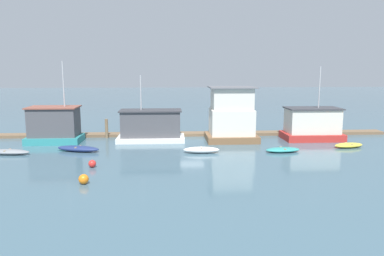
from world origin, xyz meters
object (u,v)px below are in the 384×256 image
at_px(houseboat_white, 151,126).
at_px(mooring_post_centre, 218,128).
at_px(houseboat_brown, 232,116).
at_px(dinghy_grey, 7,152).
at_px(buoy_red, 92,164).
at_px(dinghy_navy, 78,149).
at_px(buoy_orange, 84,179).
at_px(houseboat_red, 312,125).
at_px(houseboat_teal, 54,126).
at_px(mooring_post_near_right, 107,129).
at_px(dinghy_yellow, 349,145).
at_px(dinghy_teal, 283,150).
at_px(dinghy_white, 201,150).

xyz_separation_m(houseboat_white, mooring_post_centre, (6.96, 1.77, -0.57)).
bearing_deg(houseboat_brown, mooring_post_centre, 116.46).
xyz_separation_m(dinghy_grey, buoy_red, (8.00, -4.66, 0.07)).
distance_m(dinghy_navy, buoy_red, 5.89).
xyz_separation_m(dinghy_grey, mooring_post_centre, (18.77, 6.98, 0.68)).
bearing_deg(buoy_orange, houseboat_red, 34.45).
bearing_deg(mooring_post_centre, dinghy_navy, -154.57).
bearing_deg(houseboat_white, dinghy_grey, -156.20).
distance_m(houseboat_teal, mooring_post_near_right, 5.13).
xyz_separation_m(mooring_post_centre, mooring_post_near_right, (-11.62, 0.00, 0.10)).
height_order(houseboat_teal, houseboat_red, houseboat_teal).
height_order(houseboat_teal, houseboat_brown, houseboat_teal).
relative_size(houseboat_white, dinghy_yellow, 2.22).
bearing_deg(houseboat_white, buoy_orange, -104.34).
bearing_deg(dinghy_teal, houseboat_white, 154.11).
bearing_deg(dinghy_grey, buoy_orange, -46.27).
bearing_deg(buoy_orange, dinghy_grey, 133.73).
bearing_deg(mooring_post_centre, houseboat_red, -12.27).
bearing_deg(mooring_post_centre, dinghy_yellow, -28.09).
distance_m(houseboat_white, dinghy_white, 7.34).
bearing_deg(mooring_post_near_right, houseboat_brown, -9.53).
bearing_deg(dinghy_grey, dinghy_yellow, 1.84).
distance_m(dinghy_navy, mooring_post_near_right, 6.43).
height_order(houseboat_teal, dinghy_yellow, houseboat_teal).
bearing_deg(dinghy_navy, houseboat_brown, 16.14).
distance_m(mooring_post_centre, buoy_red, 15.87).
height_order(dinghy_teal, mooring_post_centre, mooring_post_centre).
height_order(houseboat_red, dinghy_navy, houseboat_red).
xyz_separation_m(houseboat_brown, dinghy_grey, (-19.83, -4.86, -2.25)).
distance_m(houseboat_brown, buoy_red, 15.34).
bearing_deg(dinghy_white, buoy_red, -153.04).
height_order(houseboat_brown, dinghy_grey, houseboat_brown).
relative_size(dinghy_grey, dinghy_navy, 0.99).
bearing_deg(dinghy_navy, buoy_orange, -74.70).
height_order(dinghy_navy, mooring_post_near_right, mooring_post_near_right).
bearing_deg(dinghy_navy, dinghy_yellow, 0.47).
bearing_deg(dinghy_yellow, mooring_post_centre, 151.91).
bearing_deg(buoy_orange, dinghy_white, 45.47).
bearing_deg(buoy_red, houseboat_brown, 38.80).
relative_size(houseboat_white, mooring_post_near_right, 3.33).
distance_m(dinghy_teal, dinghy_yellow, 6.72).
height_order(houseboat_teal, buoy_red, houseboat_teal).
bearing_deg(houseboat_teal, dinghy_yellow, -8.15).
relative_size(mooring_post_centre, mooring_post_near_right, 0.90).
bearing_deg(dinghy_navy, dinghy_white, -6.17).
distance_m(dinghy_teal, buoy_red, 16.04).
bearing_deg(dinghy_yellow, buoy_orange, -156.19).
xyz_separation_m(houseboat_teal, buoy_red, (5.49, -9.57, -1.40)).
distance_m(houseboat_brown, dinghy_teal, 6.83).
xyz_separation_m(houseboat_brown, buoy_orange, (-11.56, -13.50, -2.15)).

